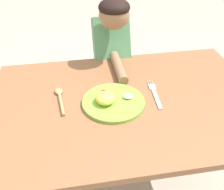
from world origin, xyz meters
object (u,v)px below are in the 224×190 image
fork (155,94)px  spoon (60,98)px  plate (112,101)px  person (111,76)px

fork → spoon: bearing=88.4°
plate → person: (0.08, 0.48, -0.19)m
plate → person: 0.52m
fork → spoon: size_ratio=1.11×
plate → spoon: (-0.22, 0.07, -0.01)m
spoon → person: (0.29, 0.41, -0.18)m
plate → fork: (0.20, 0.03, -0.01)m
spoon → person: size_ratio=0.19×
fork → person: (-0.13, 0.45, -0.17)m
fork → person: bearing=19.3°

